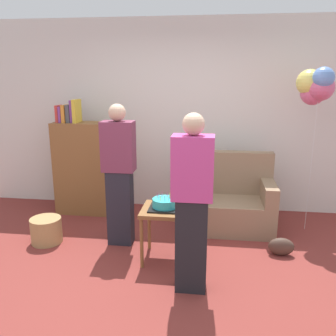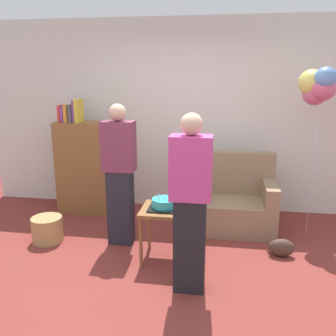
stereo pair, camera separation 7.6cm
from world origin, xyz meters
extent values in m
plane|color=maroon|center=(0.00, 0.00, 0.00)|extent=(8.00, 8.00, 0.00)
cube|color=silver|center=(0.00, 2.05, 1.35)|extent=(6.00, 0.10, 2.70)
cube|color=#8C7054|center=(0.66, 1.27, 0.20)|extent=(1.10, 0.70, 0.40)
cube|color=#8C7054|center=(0.66, 1.54, 0.68)|extent=(1.10, 0.16, 0.56)
cube|color=#8C7054|center=(0.19, 1.27, 0.52)|extent=(0.16, 0.70, 0.24)
cube|color=#8C7054|center=(1.13, 1.27, 0.52)|extent=(0.16, 0.70, 0.24)
cube|color=brown|center=(-1.37, 1.60, 0.65)|extent=(0.80, 0.36, 1.30)
cube|color=red|center=(-1.69, 1.60, 1.42)|extent=(0.04, 0.18, 0.23)
cube|color=#7F3D93|center=(-1.64, 1.60, 1.41)|extent=(0.03, 0.21, 0.22)
cube|color=orange|center=(-1.59, 1.60, 1.42)|extent=(0.05, 0.22, 0.24)
cube|color=#4C4C51|center=(-1.54, 1.60, 1.42)|extent=(0.05, 0.19, 0.24)
cube|color=#7F3D93|center=(-1.48, 1.60, 1.45)|extent=(0.04, 0.17, 0.30)
cube|color=gold|center=(-1.43, 1.60, 1.46)|extent=(0.05, 0.24, 0.31)
cube|color=brown|center=(-0.05, 0.37, 0.56)|extent=(0.48, 0.48, 0.04)
cylinder|color=brown|center=(-0.26, 0.16, 0.27)|extent=(0.04, 0.04, 0.54)
cylinder|color=brown|center=(0.16, 0.16, 0.27)|extent=(0.04, 0.04, 0.54)
cylinder|color=brown|center=(-0.26, 0.58, 0.27)|extent=(0.04, 0.04, 0.54)
cylinder|color=brown|center=(0.16, 0.58, 0.27)|extent=(0.04, 0.04, 0.54)
cube|color=black|center=(-0.05, 0.37, 0.59)|extent=(0.32, 0.32, 0.02)
cylinder|color=#2DB2B7|center=(-0.05, 0.37, 0.64)|extent=(0.26, 0.26, 0.09)
cylinder|color=#EA668C|center=(0.03, 0.37, 0.71)|extent=(0.01, 0.01, 0.05)
cylinder|color=#F2CC4C|center=(0.00, 0.41, 0.71)|extent=(0.01, 0.01, 0.05)
cylinder|color=#EA668C|center=(-0.03, 0.44, 0.71)|extent=(0.01, 0.01, 0.05)
cylinder|color=#EA668C|center=(-0.09, 0.45, 0.71)|extent=(0.01, 0.01, 0.05)
cylinder|color=#EA668C|center=(-0.13, 0.40, 0.71)|extent=(0.01, 0.01, 0.05)
cylinder|color=#66B2E5|center=(-0.11, 0.35, 0.71)|extent=(0.01, 0.01, 0.06)
cylinder|color=#F2CC4C|center=(-0.09, 0.32, 0.71)|extent=(0.01, 0.01, 0.05)
cylinder|color=#66B2E5|center=(-0.04, 0.30, 0.71)|extent=(0.01, 0.01, 0.06)
cylinder|color=#66B2E5|center=(0.00, 0.33, 0.71)|extent=(0.01, 0.01, 0.05)
cube|color=#23232D|center=(-0.62, 0.70, 0.44)|extent=(0.28, 0.20, 0.88)
cube|color=#75334C|center=(-0.62, 0.70, 1.16)|extent=(0.36, 0.22, 0.56)
sphere|color=#D1A889|center=(-0.62, 0.70, 1.53)|extent=(0.19, 0.19, 0.19)
cube|color=black|center=(0.27, -0.15, 0.44)|extent=(0.28, 0.20, 0.88)
cube|color=#C6428E|center=(0.27, -0.15, 1.16)|extent=(0.36, 0.22, 0.56)
sphere|color=#D1A889|center=(0.27, -0.15, 1.53)|extent=(0.19, 0.19, 0.19)
cylinder|color=#A88451|center=(-1.50, 0.58, 0.15)|extent=(0.36, 0.36, 0.30)
ellipsoid|color=#473328|center=(1.21, 0.62, 0.10)|extent=(0.28, 0.14, 0.20)
cylinder|color=silver|center=(1.63, 1.37, 0.88)|extent=(0.00, 0.00, 1.76)
sphere|color=#668ED6|center=(1.66, 1.31, 1.90)|extent=(0.25, 0.25, 0.25)
sphere|color=#D65B84|center=(1.66, 1.39, 1.79)|extent=(0.31, 0.31, 0.31)
sphere|color=#E5D666|center=(1.54, 1.45, 1.84)|extent=(0.31, 0.31, 0.31)
sphere|color=#D65B84|center=(1.59, 1.46, 1.72)|extent=(0.29, 0.29, 0.29)
camera|label=1|loc=(0.45, -3.12, 1.93)|focal=38.39mm
camera|label=2|loc=(0.52, -3.11, 1.93)|focal=38.39mm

